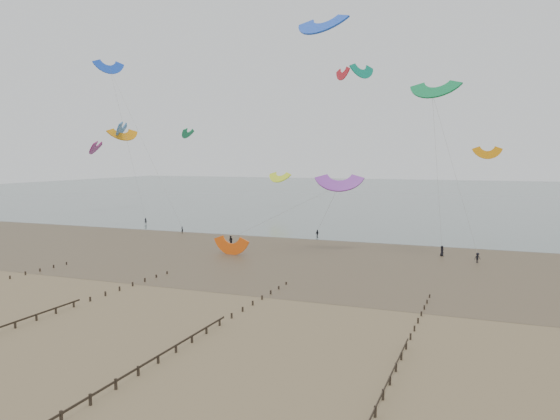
{
  "coord_description": "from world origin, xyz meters",
  "views": [
    {
      "loc": [
        28.46,
        -52.68,
        16.5
      ],
      "look_at": [
        -3.12,
        28.0,
        8.0
      ],
      "focal_mm": 35.0,
      "sensor_mm": 36.0,
      "label": 1
    }
  ],
  "objects": [
    {
      "name": "grounded_kite",
      "position": [
        -12.39,
        28.96,
        0.0
      ],
      "size": [
        6.59,
        5.53,
        3.24
      ],
      "primitive_type": null,
      "rotation": [
        1.54,
        0.0,
        -0.17
      ],
      "color": "#FE5A10",
      "rests_on": "ground"
    },
    {
      "name": "ground",
      "position": [
        0.0,
        0.0,
        0.0
      ],
      "size": [
        500.0,
        500.0,
        0.0
      ],
      "primitive_type": "plane",
      "color": "brown",
      "rests_on": "ground"
    },
    {
      "name": "kites_airborne",
      "position": [
        -12.06,
        84.54,
        22.95
      ],
      "size": [
        252.36,
        114.03,
        42.81
      ],
      "color": "#0F8646",
      "rests_on": "ground"
    },
    {
      "name": "groynes",
      "position": [
        4.0,
        -19.05,
        0.47
      ],
      "size": [
        72.16,
        50.16,
        1.0
      ],
      "color": "black",
      "rests_on": "ground"
    },
    {
      "name": "sea_and_shore",
      "position": [
        -4.08,
        34.4,
        0.01
      ],
      "size": [
        500.0,
        665.0,
        0.03
      ],
      "color": "#475654",
      "rests_on": "ground"
    },
    {
      "name": "kitesurfer_lead",
      "position": [
        -33.67,
        48.16,
        0.75
      ],
      "size": [
        0.65,
        0.57,
        1.51
      ],
      "primitive_type": "imported",
      "rotation": [
        0.0,
        0.0,
        2.66
      ],
      "color": "black",
      "rests_on": "ground"
    },
    {
      "name": "kitesurfers",
      "position": [
        20.33,
        46.83,
        0.85
      ],
      "size": [
        103.35,
        23.67,
        1.86
      ],
      "color": "black",
      "rests_on": "ground"
    }
  ]
}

